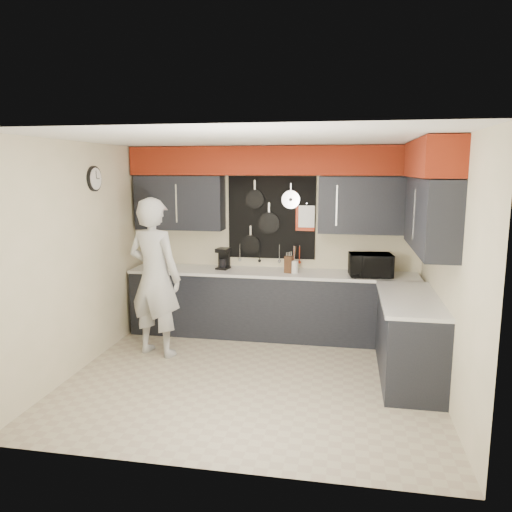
% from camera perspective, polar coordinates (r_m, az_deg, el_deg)
% --- Properties ---
extents(ground, '(4.00, 4.00, 0.00)m').
position_cam_1_polar(ground, '(5.71, -0.46, -13.76)').
color(ground, tan).
rests_on(ground, ground).
extents(back_wall_assembly, '(4.00, 0.36, 2.60)m').
position_cam_1_polar(back_wall_assembly, '(6.81, 2.14, 7.52)').
color(back_wall_assembly, beige).
rests_on(back_wall_assembly, ground).
extents(right_wall_assembly, '(0.36, 3.50, 2.60)m').
position_cam_1_polar(right_wall_assembly, '(5.48, 19.56, 5.68)').
color(right_wall_assembly, beige).
rests_on(right_wall_assembly, ground).
extents(left_wall_assembly, '(0.05, 3.50, 2.60)m').
position_cam_1_polar(left_wall_assembly, '(6.03, -19.41, 0.19)').
color(left_wall_assembly, beige).
rests_on(left_wall_assembly, ground).
extents(base_cabinets, '(3.95, 2.20, 0.92)m').
position_cam_1_polar(base_cabinets, '(6.55, 5.65, -6.41)').
color(base_cabinets, black).
rests_on(base_cabinets, ground).
extents(microwave, '(0.58, 0.43, 0.30)m').
position_cam_1_polar(microwave, '(6.61, 12.94, -1.02)').
color(microwave, black).
rests_on(microwave, base_cabinets).
extents(knife_block, '(0.12, 0.12, 0.23)m').
position_cam_1_polar(knife_block, '(6.69, 3.77, -0.96)').
color(knife_block, '#391D12').
rests_on(knife_block, base_cabinets).
extents(utensil_crock, '(0.13, 0.13, 0.16)m').
position_cam_1_polar(utensil_crock, '(6.71, 4.32, -1.21)').
color(utensil_crock, silver).
rests_on(utensil_crock, base_cabinets).
extents(coffee_maker, '(0.19, 0.22, 0.29)m').
position_cam_1_polar(coffee_maker, '(6.96, -3.74, -0.22)').
color(coffee_maker, black).
rests_on(coffee_maker, base_cabinets).
extents(person, '(0.82, 0.64, 1.96)m').
position_cam_1_polar(person, '(6.25, -11.50, -2.41)').
color(person, '#B5B5B2').
rests_on(person, ground).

